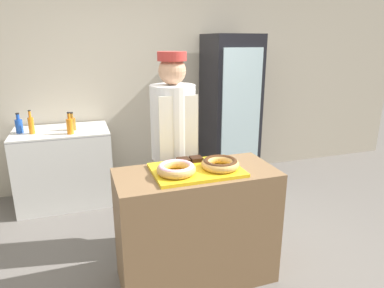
{
  "coord_description": "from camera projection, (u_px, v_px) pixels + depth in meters",
  "views": [
    {
      "loc": [
        -0.77,
        -2.18,
        1.81
      ],
      "look_at": [
        0.0,
        0.1,
        1.08
      ],
      "focal_mm": 32.0,
      "sensor_mm": 36.0,
      "label": 1
    }
  ],
  "objects": [
    {
      "name": "ground_plane",
      "position": [
        196.0,
        276.0,
        2.74
      ],
      "size": [
        14.0,
        14.0,
        0.0
      ],
      "primitive_type": "plane",
      "color": "#66605B"
    },
    {
      "name": "wall_back",
      "position": [
        140.0,
        79.0,
        4.28
      ],
      "size": [
        8.0,
        0.06,
        2.7
      ],
      "color": "#BCB29E",
      "rests_on": "ground_plane"
    },
    {
      "name": "display_counter",
      "position": [
        196.0,
        226.0,
        2.61
      ],
      "size": [
        1.18,
        0.54,
        0.9
      ],
      "color": "brown",
      "rests_on": "ground_plane"
    },
    {
      "name": "serving_tray",
      "position": [
        196.0,
        170.0,
        2.47
      ],
      "size": [
        0.64,
        0.45,
        0.02
      ],
      "color": "yellow",
      "rests_on": "display_counter"
    },
    {
      "name": "donut_light_glaze",
      "position": [
        176.0,
        169.0,
        2.37
      ],
      "size": [
        0.27,
        0.27,
        0.07
      ],
      "color": "tan",
      "rests_on": "serving_tray"
    },
    {
      "name": "donut_chocolate_glaze",
      "position": [
        220.0,
        163.0,
        2.47
      ],
      "size": [
        0.27,
        0.27,
        0.07
      ],
      "color": "tan",
      "rests_on": "serving_tray"
    },
    {
      "name": "brownie_back_left",
      "position": [
        183.0,
        160.0,
        2.59
      ],
      "size": [
        0.09,
        0.09,
        0.03
      ],
      "color": "black",
      "rests_on": "serving_tray"
    },
    {
      "name": "brownie_back_right",
      "position": [
        196.0,
        159.0,
        2.62
      ],
      "size": [
        0.09,
        0.09,
        0.03
      ],
      "color": "black",
      "rests_on": "serving_tray"
    },
    {
      "name": "baker_person",
      "position": [
        174.0,
        149.0,
        2.95
      ],
      "size": [
        0.38,
        0.38,
        1.72
      ],
      "color": "#4C4C51",
      "rests_on": "ground_plane"
    },
    {
      "name": "beverage_fridge",
      "position": [
        230.0,
        111.0,
        4.36
      ],
      "size": [
        0.6,
        0.65,
        1.88
      ],
      "color": "black",
      "rests_on": "ground_plane"
    },
    {
      "name": "chest_freezer",
      "position": [
        65.0,
        166.0,
        3.89
      ],
      "size": [
        1.02,
        0.66,
        0.86
      ],
      "color": "silver",
      "rests_on": "ground_plane"
    },
    {
      "name": "bottle_orange",
      "position": [
        31.0,
        125.0,
        3.6
      ],
      "size": [
        0.06,
        0.06,
        0.25
      ],
      "color": "orange",
      "rests_on": "chest_freezer"
    },
    {
      "name": "bottle_orange_b",
      "position": [
        70.0,
        126.0,
        3.59
      ],
      "size": [
        0.07,
        0.07,
        0.23
      ],
      "color": "orange",
      "rests_on": "chest_freezer"
    },
    {
      "name": "bottle_amber",
      "position": [
        72.0,
        123.0,
        3.75
      ],
      "size": [
        0.07,
        0.07,
        0.2
      ],
      "color": "#99661E",
      "rests_on": "chest_freezer"
    },
    {
      "name": "bottle_blue",
      "position": [
        19.0,
        125.0,
        3.63
      ],
      "size": [
        0.07,
        0.07,
        0.22
      ],
      "color": "#1E4CB2",
      "rests_on": "chest_freezer"
    }
  ]
}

